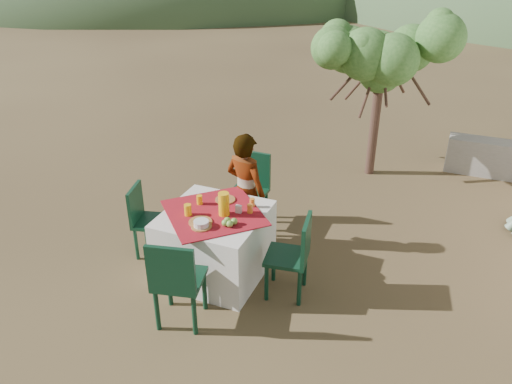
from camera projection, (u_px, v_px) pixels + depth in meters
The scene contains 19 objects.
ground at pixel (221, 246), 5.99m from camera, with size 160.00×160.00×0.00m, color #372719.
table at pixel (215, 243), 5.36m from camera, with size 1.30×1.30×0.76m.
chair_far at pixel (250, 187), 6.22m from camera, with size 0.44×0.44×0.95m.
chair_near at pixel (176, 280), 4.55m from camera, with size 0.53×0.53×0.96m.
chair_left at pixel (146, 217), 5.66m from camera, with size 0.48×0.48×0.85m.
chair_right at pixel (294, 253), 4.98m from camera, with size 0.47×0.47×0.90m.
person at pixel (246, 191), 5.72m from camera, with size 0.52×0.34×1.41m, color #8C6651.
shrub_tree at pixel (387, 63), 7.05m from camera, with size 1.83×1.79×2.15m.
plate_far at pixel (225, 200), 5.42m from camera, with size 0.22×0.22×0.01m, color brown.
plate_near at pixel (200, 222), 5.00m from camera, with size 0.24×0.24×0.01m, color brown.
glass_far at pixel (200, 200), 5.32m from camera, with size 0.06×0.06×0.10m, color #EDA80E.
glass_near at pixel (188, 210), 5.11m from camera, with size 0.08×0.08×0.12m, color #EDA80E.
juice_pitcher at pixel (224, 204), 5.08m from camera, with size 0.11×0.11×0.25m, color #EDA80E.
bowl_plate at pixel (201, 226), 4.93m from camera, with size 0.21×0.21×0.01m, color brown.
white_bowl at pixel (201, 223), 4.91m from camera, with size 0.15×0.15×0.06m, color silver.
jar_left at pixel (250, 209), 5.16m from camera, with size 0.06×0.06×0.09m, color orange.
jar_right at pixel (252, 202), 5.28m from camera, with size 0.06×0.06×0.09m, color orange.
napkin_holder at pixel (239, 209), 5.16m from camera, with size 0.07×0.04×0.08m, color silver.
fruit_cluster at pixel (229, 222), 4.94m from camera, with size 0.14×0.13×0.07m.
Camera 1 is at (2.32, -4.45, 3.36)m, focal length 35.00 mm.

